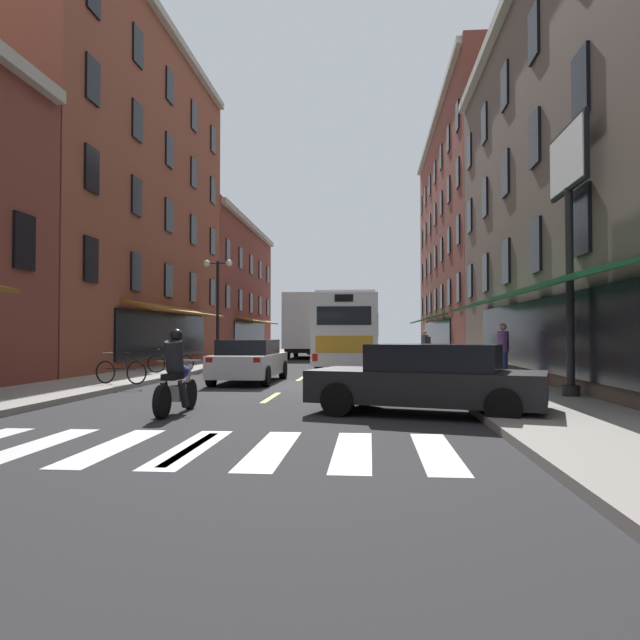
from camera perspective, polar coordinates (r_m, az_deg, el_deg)
name	(u,v)px	position (r m, az deg, el deg)	size (l,w,h in m)	color
ground_plane	(290,387)	(18.09, -2.91, -6.52)	(34.80, 80.00, 0.10)	#28282B
lane_centre_dashes	(289,386)	(17.84, -3.02, -6.42)	(0.14, 73.90, 0.01)	#DBCC4C
crosswalk_near	(191,448)	(8.36, -12.39, -12.02)	(7.10, 2.80, 0.01)	silver
sidewalk_left	(104,382)	(19.75, -20.21, -5.66)	(3.00, 80.00, 0.14)	gray
sidewalk_right	(487,385)	(18.25, 15.89, -6.04)	(3.00, 80.00, 0.14)	gray
billboard_sign	(569,195)	(15.10, 22.99, 11.07)	(0.40, 2.42, 6.26)	black
transit_bus	(351,331)	(28.02, 2.98, -1.09)	(2.73, 11.91, 3.30)	white
box_truck	(307,326)	(39.66, -1.27, -0.60)	(2.49, 7.64, 4.21)	black
sedan_near	(250,361)	(19.38, -6.83, -3.92)	(1.92, 4.73, 1.39)	silver
sedan_mid	(429,379)	(11.60, 10.49, -5.63)	(4.75, 3.05, 1.37)	black
sedan_far	(321,345)	(49.08, 0.06, -2.48)	(1.94, 4.40, 1.36)	maroon
motorcycle_rider	(176,378)	(11.88, -13.77, -5.44)	(0.62, 2.07, 1.66)	black
bicycle_near	(121,371)	(17.84, -18.75, -4.74)	(1.68, 0.55, 0.91)	black
bicycle_mid	(171,363)	(22.68, -14.27, -4.06)	(1.70, 0.48, 0.91)	black
pedestrian_near	(425,345)	(31.73, 10.16, -2.41)	(0.48, 0.51, 1.66)	#4C4C51
pedestrian_mid	(503,350)	(19.67, 17.34, -2.81)	(0.36, 0.36, 1.78)	navy
street_lamp_twin	(218,306)	(28.73, -9.90, 1.33)	(1.42, 0.32, 5.05)	black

